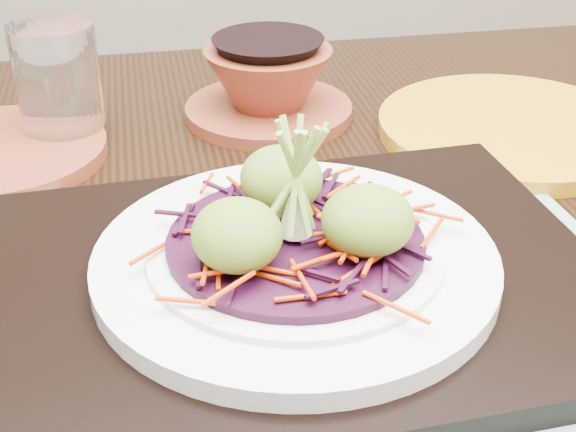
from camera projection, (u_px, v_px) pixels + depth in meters
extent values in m
cube|color=black|center=(328.00, 290.00, 0.52)|extent=(1.32, 0.90, 0.04)
cube|color=gray|center=(295.00, 295.00, 0.48)|extent=(0.42, 0.33, 0.00)
cube|color=black|center=(295.00, 281.00, 0.47)|extent=(0.37, 0.28, 0.02)
cylinder|color=white|center=(295.00, 261.00, 0.47)|extent=(0.24, 0.24, 0.01)
cylinder|color=white|center=(295.00, 250.00, 0.46)|extent=(0.17, 0.17, 0.01)
cylinder|color=black|center=(295.00, 242.00, 0.46)|extent=(0.15, 0.15, 0.01)
ellipsoid|color=olive|center=(237.00, 236.00, 0.43)|extent=(0.06, 0.06, 0.04)
ellipsoid|color=olive|center=(368.00, 221.00, 0.44)|extent=(0.06, 0.06, 0.04)
ellipsoid|color=olive|center=(282.00, 179.00, 0.48)|extent=(0.06, 0.06, 0.04)
cylinder|color=maroon|center=(0.00, 152.00, 0.64)|extent=(0.20, 0.20, 0.01)
cylinder|color=white|center=(59.00, 83.00, 0.65)|extent=(0.08, 0.08, 0.10)
cylinder|color=maroon|center=(269.00, 111.00, 0.71)|extent=(0.17, 0.17, 0.01)
cylinder|color=#B97C14|center=(510.00, 128.00, 0.68)|extent=(0.27, 0.27, 0.01)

